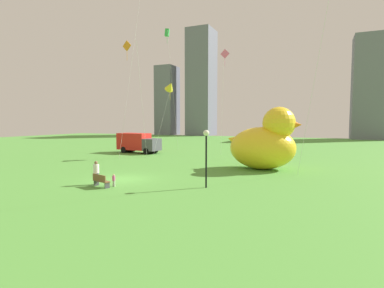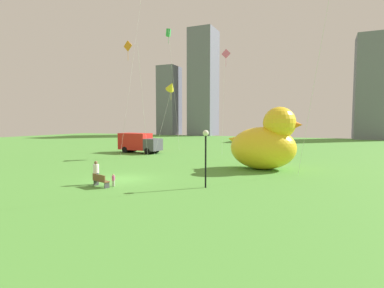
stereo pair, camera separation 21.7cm
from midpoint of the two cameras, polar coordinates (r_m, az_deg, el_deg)
ground_plane at (r=24.95m, az=-12.53°, el=-6.44°), size 140.00×140.00×0.00m
park_bench at (r=22.34m, az=-16.57°, el=-6.55°), size 1.58×0.88×0.90m
person_adult at (r=23.24m, az=-17.32°, el=-4.95°), size 0.42×0.42×1.72m
person_child at (r=22.28m, az=-14.28°, el=-6.49°), size 0.22×0.22×0.89m
giant_inflatable_duck at (r=29.78m, az=13.86°, el=0.19°), size 7.18×4.61×5.95m
lamppost at (r=20.86m, az=2.88°, el=-0.21°), size 0.42×0.42×4.01m
box_truck at (r=44.78m, az=-9.78°, el=0.22°), size 6.72×2.94×2.85m
city_skyline at (r=93.94m, az=10.76°, el=10.26°), size 67.93×11.52×33.80m
kite_pink at (r=42.68m, az=6.51°, el=15.58°), size 1.27×0.70×14.30m
kite_green at (r=51.09m, az=-4.31°, el=19.95°), size 1.90×2.31×19.14m
kite_orange at (r=38.22m, az=-11.52°, el=16.58°), size 2.81×3.44×14.13m
kite_yellow at (r=39.00m, az=-3.82°, el=10.75°), size 3.00×3.03×9.78m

